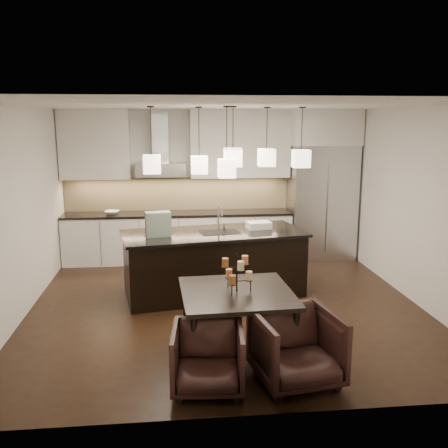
{
  "coord_description": "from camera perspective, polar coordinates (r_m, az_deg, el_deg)",
  "views": [
    {
      "loc": [
        -0.74,
        -6.74,
        2.61
      ],
      "look_at": [
        0.0,
        0.2,
        1.15
      ],
      "focal_mm": 40.0,
      "sensor_mm": 36.0,
      "label": 1
    }
  ],
  "objects": [
    {
      "name": "hood_canopy",
      "position": [
        9.27,
        -7.23,
        6.21
      ],
      "size": [
        0.9,
        0.52,
        0.24
      ],
      "primitive_type": "cube",
      "color": "#B7B7BA",
      "rests_on": "wall_back"
    },
    {
      "name": "island_body",
      "position": [
        7.59,
        -1.17,
        -4.64
      ],
      "size": [
        2.76,
        1.47,
        0.92
      ],
      "primitive_type": "cube",
      "rotation": [
        0.0,
        0.0,
        0.17
      ],
      "color": "black",
      "rests_on": "floor"
    },
    {
      "name": "candle_b",
      "position": [
        5.66,
        0.58,
        -5.65
      ],
      "size": [
        0.08,
        0.08,
        0.1
      ],
      "primitive_type": "cylinder",
      "rotation": [
        0.0,
        0.0,
        0.05
      ],
      "color": "#E47A47",
      "rests_on": "candelabra"
    },
    {
      "name": "refrigerator",
      "position": [
        9.68,
        11.08,
        2.46
      ],
      "size": [
        1.2,
        0.72,
        2.15
      ],
      "primitive_type": "cube",
      "color": "#B7B7BA",
      "rests_on": "floor"
    },
    {
      "name": "island_top",
      "position": [
        7.47,
        -1.19,
        -1.09
      ],
      "size": [
        2.85,
        1.57,
        0.04
      ],
      "primitive_type": "cube",
      "rotation": [
        0.0,
        0.0,
        0.17
      ],
      "color": "black",
      "rests_on": "island_body"
    },
    {
      "name": "fruit_bowl",
      "position": [
        9.34,
        -12.68,
        1.29
      ],
      "size": [
        0.31,
        0.31,
        0.06
      ],
      "primitive_type": "imported",
      "rotation": [
        0.0,
        0.0,
        -0.23
      ],
      "color": "silver",
      "rests_on": "countertop"
    },
    {
      "name": "candle_a",
      "position": [
        5.59,
        2.87,
        -5.91
      ],
      "size": [
        0.08,
        0.08,
        0.1
      ],
      "primitive_type": "cylinder",
      "rotation": [
        0.0,
        0.0,
        0.05
      ],
      "color": "beige",
      "rests_on": "candelabra"
    },
    {
      "name": "pendant_b",
      "position": [
        7.44,
        -2.84,
        6.76
      ],
      "size": [
        0.24,
        0.24,
        0.26
      ],
      "primitive_type": "cube",
      "color": "beige",
      "rests_on": "ceiling"
    },
    {
      "name": "countertop",
      "position": [
        9.33,
        -5.27,
        1.2
      ],
      "size": [
        4.21,
        0.66,
        0.04
      ],
      "primitive_type": "cube",
      "color": "black",
      "rests_on": "lower_cabinets"
    },
    {
      "name": "pendant_a",
      "position": [
        7.14,
        -8.23,
        6.77
      ],
      "size": [
        0.24,
        0.24,
        0.26
      ],
      "primitive_type": "cube",
      "color": "beige",
      "rests_on": "ceiling"
    },
    {
      "name": "floor",
      "position": [
        7.27,
        0.17,
        -9.31
      ],
      "size": [
        5.5,
        5.5,
        0.02
      ],
      "primitive_type": "cube",
      "color": "black",
      "rests_on": "ground"
    },
    {
      "name": "ceiling",
      "position": [
        6.79,
        0.18,
        13.5
      ],
      "size": [
        5.5,
        5.5,
        0.02
      ],
      "primitive_type": "cube",
      "color": "white",
      "rests_on": "wall_back"
    },
    {
      "name": "pendant_c",
      "position": [
        7.13,
        1.02,
        7.62
      ],
      "size": [
        0.24,
        0.24,
        0.26
      ],
      "primitive_type": "cube",
      "color": "beige",
      "rests_on": "ceiling"
    },
    {
      "name": "upper_cab_right",
      "position": [
        9.41,
        1.85,
        9.15
      ],
      "size": [
        1.85,
        0.35,
        1.25
      ],
      "primitive_type": "cube",
      "color": "silver",
      "rests_on": "wall_back"
    },
    {
      "name": "candelabra",
      "position": [
        5.55,
        1.48,
        -5.58
      ],
      "size": [
        0.37,
        0.37,
        0.43
      ],
      "primitive_type": null,
      "rotation": [
        0.0,
        0.0,
        0.05
      ],
      "color": "black",
      "rests_on": "dining_table"
    },
    {
      "name": "tote_bag",
      "position": [
        7.23,
        -7.54,
        -0.01
      ],
      "size": [
        0.38,
        0.25,
        0.36
      ],
      "primitive_type": "cube",
      "rotation": [
        0.0,
        0.0,
        0.17
      ],
      "color": "#1A4726",
      "rests_on": "island_top"
    },
    {
      "name": "backsplash",
      "position": [
        9.57,
        -5.33,
        3.5
      ],
      "size": [
        4.21,
        0.02,
        0.63
      ],
      "primitive_type": "cube",
      "color": "#D1BB86",
      "rests_on": "countertop"
    },
    {
      "name": "armchair_left",
      "position": [
        5.05,
        -1.87,
        -15.08
      ],
      "size": [
        0.75,
        0.77,
        0.65
      ],
      "primitive_type": "imported",
      "rotation": [
        0.0,
        0.0,
        -0.08
      ],
      "color": "black",
      "rests_on": "floor"
    },
    {
      "name": "wall_back",
      "position": [
        9.61,
        -1.61,
        4.57
      ],
      "size": [
        5.5,
        0.02,
        2.8
      ],
      "primitive_type": "cube",
      "color": "silver",
      "rests_on": "ground"
    },
    {
      "name": "candle_f",
      "position": [
        5.4,
        1.93,
        -4.79
      ],
      "size": [
        0.08,
        0.08,
        0.1
      ],
      "primitive_type": "cylinder",
      "rotation": [
        0.0,
        0.0,
        0.05
      ],
      "color": "beige",
      "rests_on": "candelabra"
    },
    {
      "name": "candle_e",
      "position": [
        5.51,
        0.14,
        -4.43
      ],
      "size": [
        0.08,
        0.08,
        0.1
      ],
      "primitive_type": "cylinder",
      "rotation": [
        0.0,
        0.0,
        0.05
      ],
      "color": "#985725",
      "rests_on": "candelabra"
    },
    {
      "name": "upper_cab_left",
      "position": [
        9.42,
        -14.56,
        8.79
      ],
      "size": [
        1.25,
        0.35,
        1.25
      ],
      "primitive_type": "cube",
      "color": "silver",
      "rests_on": "wall_back"
    },
    {
      "name": "armchair_right",
      "position": [
        5.2,
        8.29,
        -13.81
      ],
      "size": [
        0.93,
        0.95,
        0.74
      ],
      "primitive_type": "imported",
      "rotation": [
        0.0,
        0.0,
        0.18
      ],
      "color": "black",
      "rests_on": "floor"
    },
    {
      "name": "candle_d",
      "position": [
        5.62,
        2.41,
        -4.13
      ],
      "size": [
        0.08,
        0.08,
        0.1
      ],
      "primitive_type": "cylinder",
      "rotation": [
        0.0,
        0.0,
        0.05
      ],
      "color": "#E47A47",
      "rests_on": "candelabra"
    },
    {
      "name": "pendant_d",
      "position": [
        7.6,
        4.88,
        7.57
      ],
      "size": [
        0.24,
        0.24,
        0.26
      ],
      "primitive_type": "cube",
      "color": "beige",
      "rests_on": "ceiling"
    },
    {
      "name": "food_container",
      "position": [
        7.72,
        3.99,
        -0.13
      ],
      "size": [
        0.39,
        0.31,
        0.1
      ],
      "primitive_type": "cube",
      "rotation": [
        0.0,
        0.0,
        0.17
      ],
      "color": "silver",
      "rests_on": "island_top"
    },
    {
      "name": "candle_c",
      "position": [
        5.44,
        0.98,
        -6.39
      ],
      "size": [
        0.08,
        0.08,
        0.1
      ],
      "primitive_type": "cylinder",
      "rotation": [
        0.0,
        0.0,
        0.05
      ],
      "color": "#985725",
      "rests_on": "candelabra"
    },
    {
      "name": "hood_chimney",
      "position": [
        9.34,
        -7.32,
        9.94
      ],
      "size": [
        0.3,
        0.28,
        0.96
      ],
      "primitive_type": "cube",
      "color": "#B7B7BA",
      "rests_on": "hood_canopy"
    },
    {
      "name": "wall_left",
      "position": [
        7.14,
        -22.42,
        1.16
      ],
      "size": [
        0.02,
        5.5,
        2.8
      ],
      "primitive_type": "cube",
      "color": "silver",
      "rests_on": "ground"
    },
    {
      "name": "pendant_e",
      "position": [
        7.57,
        8.79,
        7.4
      ],
      "size": [
        0.24,
        0.24,
        0.26
      ],
      "primitive_type": "cube",
      "color": "beige",
      "rests_on": "ceiling"
    },
    {
      "name": "lower_cabinets",
      "position": [
        9.43,
        -5.22,
        -1.55
      ],
      "size": [
        4.21,
        0.62,
        0.88
      ],
      "primitive_type": "cube",
      "color": "silver",
      "rests_on": "floor"
    },
    {
      "name": "faucet",
      "position": [
        7.55,
        -0.62,
        0.76
      ],
      "size": [
        0.15,
        0.27,
        0.4
      ],
      "primitive_type": null,
      "rotation": [
        0.0,
        0.0,
        0.17
      ],
      "color": "silver",
      "rests_on": "island_top"
    },
    {
      "name": "pendant_f",
      "position": [
        7.1,
        0.31,
        6.37
      ],
      "size": [
        0.24,
        0.24,
        0.26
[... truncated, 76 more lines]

